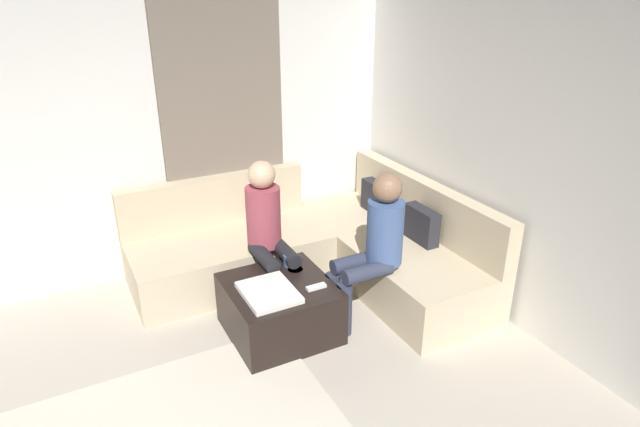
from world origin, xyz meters
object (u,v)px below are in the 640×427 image
(game_remote, at_px, (316,287))
(person_on_couch_back, at_px, (374,243))
(ottoman, at_px, (280,308))
(person_on_couch_side, at_px, (268,229))
(sectional_couch, at_px, (321,249))
(coffee_mug, at_px, (288,261))

(game_remote, xyz_separation_m, person_on_couch_back, (-0.03, 0.51, 0.23))
(ottoman, relative_size, person_on_couch_side, 0.63)
(sectional_couch, height_order, person_on_couch_side, person_on_couch_side)
(person_on_couch_back, bearing_deg, sectional_couch, 4.19)
(game_remote, xyz_separation_m, person_on_couch_side, (-0.63, -0.10, 0.23))
(ottoman, distance_m, person_on_couch_side, 0.64)
(ottoman, relative_size, coffee_mug, 8.00)
(person_on_couch_back, relative_size, person_on_couch_side, 1.00)
(sectional_couch, xyz_separation_m, person_on_couch_back, (0.75, 0.06, 0.38))
(game_remote, bearing_deg, coffee_mug, -174.29)
(sectional_couch, distance_m, person_on_couch_back, 0.84)
(sectional_couch, distance_m, ottoman, 0.90)
(person_on_couch_side, bearing_deg, coffee_mug, 105.77)
(ottoman, bearing_deg, person_on_couch_side, 165.61)
(sectional_couch, height_order, ottoman, sectional_couch)
(sectional_couch, bearing_deg, ottoman, -48.32)
(ottoman, bearing_deg, game_remote, 50.71)
(coffee_mug, relative_size, person_on_couch_back, 0.08)
(sectional_couch, distance_m, game_remote, 0.91)
(sectional_couch, relative_size, game_remote, 17.00)
(coffee_mug, bearing_deg, game_remote, 5.71)
(coffee_mug, distance_m, game_remote, 0.40)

